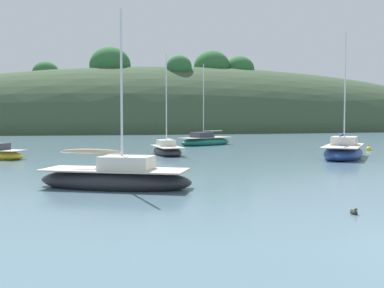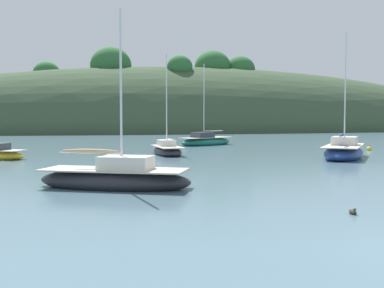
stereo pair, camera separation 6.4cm
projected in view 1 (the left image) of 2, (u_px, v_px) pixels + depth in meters
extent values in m
ellipsoid|color=#384C33|center=(206.00, 131.00, 103.05)|extent=(150.00, 36.00, 28.14)
ellipsoid|color=#2D6633|center=(179.00, 67.00, 93.52)|extent=(5.23, 4.75, 4.75)
ellipsoid|color=#2D6633|center=(212.00, 67.00, 101.95)|extent=(8.12, 7.39, 7.39)
ellipsoid|color=#2D6633|center=(46.00, 74.00, 95.70)|extent=(5.55, 5.04, 5.04)
ellipsoid|color=#2D6633|center=(239.00, 70.00, 103.05)|extent=(6.74, 6.13, 6.13)
ellipsoid|color=#2D6633|center=(110.00, 66.00, 95.11)|extent=(8.46, 7.69, 7.69)
ellipsoid|color=#232328|center=(115.00, 181.00, 18.22)|extent=(6.47, 4.79, 0.99)
cube|color=beige|center=(115.00, 170.00, 18.20)|extent=(5.95, 4.40, 0.06)
cube|color=silver|center=(127.00, 163.00, 18.09)|extent=(2.40, 2.15, 0.55)
cylinder|color=silver|center=(121.00, 90.00, 17.97)|extent=(0.09, 0.09, 6.26)
cylinder|color=silver|center=(91.00, 153.00, 18.35)|extent=(2.33, 1.29, 0.07)
ellipsoid|color=tan|center=(91.00, 151.00, 18.35)|extent=(2.30, 1.36, 0.20)
ellipsoid|color=#196B56|center=(206.00, 142.00, 48.53)|extent=(7.10, 5.09, 1.08)
cube|color=beige|center=(206.00, 138.00, 48.50)|extent=(6.53, 4.68, 0.06)
cube|color=#333842|center=(202.00, 135.00, 48.11)|extent=(2.61, 2.31, 0.58)
cylinder|color=silver|center=(204.00, 101.00, 48.07)|extent=(0.09, 0.09, 7.66)
cylinder|color=silver|center=(213.00, 131.00, 49.21)|extent=(2.58, 1.33, 0.07)
ellipsoid|color=navy|center=(343.00, 153.00, 32.29)|extent=(6.77, 7.30, 1.19)
cube|color=beige|center=(343.00, 146.00, 32.26)|extent=(6.22, 6.71, 0.06)
cube|color=silver|center=(344.00, 141.00, 32.79)|extent=(2.80, 2.88, 0.62)
cylinder|color=silver|center=(345.00, 89.00, 32.39)|extent=(0.09, 0.09, 7.95)
cylinder|color=silver|center=(342.00, 136.00, 31.13)|extent=(2.09, 2.42, 0.07)
ellipsoid|color=#2D4784|center=(342.00, 135.00, 31.13)|extent=(2.11, 2.41, 0.20)
ellipsoid|color=#232328|center=(167.00, 152.00, 35.27)|extent=(1.96, 5.42, 0.86)
cube|color=beige|center=(167.00, 147.00, 35.25)|extent=(1.81, 4.99, 0.06)
cube|color=silver|center=(166.00, 143.00, 35.65)|extent=(1.23, 1.75, 0.50)
cylinder|color=silver|center=(166.00, 100.00, 35.32)|extent=(0.09, 0.09, 7.09)
cylinder|color=silver|center=(170.00, 139.00, 34.39)|extent=(0.13, 2.26, 0.07)
sphere|color=yellow|center=(369.00, 149.00, 40.39)|extent=(0.44, 0.44, 0.44)
cylinder|color=black|center=(369.00, 146.00, 40.37)|extent=(0.04, 0.04, 0.10)
ellipsoid|color=#2D2823|center=(354.00, 212.00, 13.20)|extent=(0.26, 0.38, 0.16)
sphere|color=#1E4723|center=(356.00, 210.00, 13.05)|extent=(0.09, 0.09, 0.09)
cone|color=gold|center=(357.00, 210.00, 12.99)|extent=(0.05, 0.05, 0.04)
cone|color=#2D2823|center=(352.00, 210.00, 13.35)|extent=(0.09, 0.09, 0.08)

